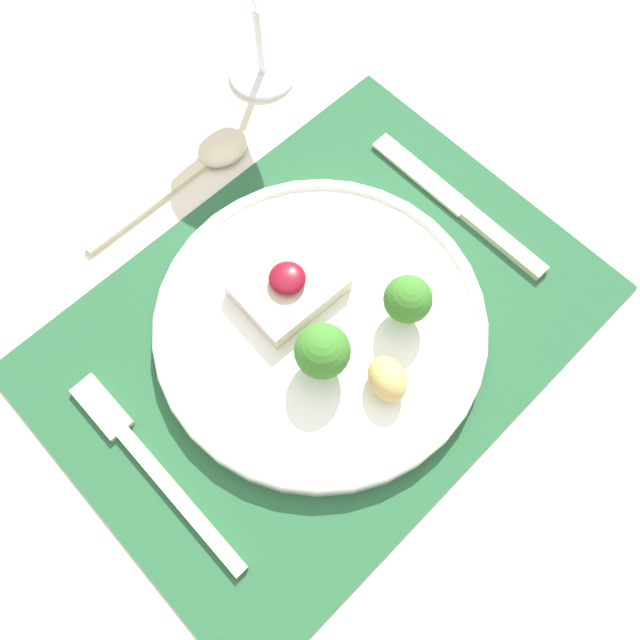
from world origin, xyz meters
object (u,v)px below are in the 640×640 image
(dinner_plate, at_px, (322,323))
(fork, at_px, (145,458))
(spoon, at_px, (207,159))
(knife, at_px, (468,213))

(dinner_plate, height_order, fork, dinner_plate)
(fork, relative_size, spoon, 1.09)
(spoon, bearing_deg, dinner_plate, -101.00)
(knife, xyz_separation_m, spoon, (-0.14, 0.23, 0.00))
(knife, height_order, spoon, spoon)
(dinner_plate, distance_m, knife, 0.19)
(fork, bearing_deg, dinner_plate, -4.67)
(knife, bearing_deg, fork, 177.99)
(knife, distance_m, spoon, 0.27)
(dinner_plate, distance_m, spoon, 0.22)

